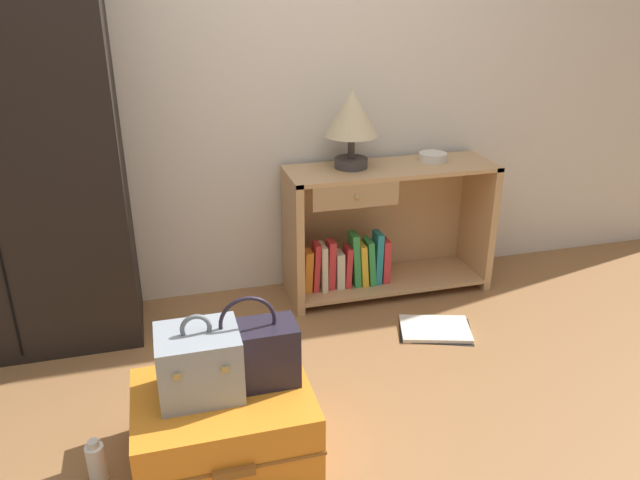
{
  "coord_description": "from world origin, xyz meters",
  "views": [
    {
      "loc": [
        -0.44,
        -1.62,
        1.61
      ],
      "look_at": [
        0.22,
        0.76,
        0.55
      ],
      "focal_mm": 34.77,
      "sensor_mm": 36.0,
      "label": 1
    }
  ],
  "objects_px": {
    "table_lamp": "(352,117)",
    "train_case": "(199,363)",
    "bowl": "(433,157)",
    "open_book_on_floor": "(435,329)",
    "bottle": "(96,462)",
    "handbag": "(249,354)",
    "suitcase_large": "(224,424)",
    "bookshelf": "(379,231)"
  },
  "relations": [
    {
      "from": "bottle",
      "to": "suitcase_large",
      "type": "bearing_deg",
      "value": 1.22
    },
    {
      "from": "bowl",
      "to": "handbag",
      "type": "relative_size",
      "value": 0.42
    },
    {
      "from": "bookshelf",
      "to": "open_book_on_floor",
      "type": "distance_m",
      "value": 0.62
    },
    {
      "from": "bowl",
      "to": "open_book_on_floor",
      "type": "relative_size",
      "value": 0.35
    },
    {
      "from": "suitcase_large",
      "to": "train_case",
      "type": "xyz_separation_m",
      "value": [
        -0.07,
        0.03,
        0.26
      ]
    },
    {
      "from": "bottle",
      "to": "bookshelf",
      "type": "bearing_deg",
      "value": 37.54
    },
    {
      "from": "bottle",
      "to": "handbag",
      "type": "bearing_deg",
      "value": 4.51
    },
    {
      "from": "bottle",
      "to": "bowl",
      "type": "bearing_deg",
      "value": 33.03
    },
    {
      "from": "table_lamp",
      "to": "bowl",
      "type": "bearing_deg",
      "value": 0.14
    },
    {
      "from": "suitcase_large",
      "to": "train_case",
      "type": "relative_size",
      "value": 2.03
    },
    {
      "from": "bookshelf",
      "to": "train_case",
      "type": "height_order",
      "value": "bookshelf"
    },
    {
      "from": "bottle",
      "to": "open_book_on_floor",
      "type": "xyz_separation_m",
      "value": [
        1.54,
        0.59,
        -0.07
      ]
    },
    {
      "from": "table_lamp",
      "to": "train_case",
      "type": "bearing_deg",
      "value": -129.49
    },
    {
      "from": "bowl",
      "to": "bottle",
      "type": "height_order",
      "value": "bowl"
    },
    {
      "from": "bookshelf",
      "to": "handbag",
      "type": "bearing_deg",
      "value": -129.8
    },
    {
      "from": "bookshelf",
      "to": "bottle",
      "type": "xyz_separation_m",
      "value": [
        -1.43,
        -1.1,
        -0.27
      ]
    },
    {
      "from": "open_book_on_floor",
      "to": "train_case",
      "type": "bearing_deg",
      "value": -154.66
    },
    {
      "from": "table_lamp",
      "to": "handbag",
      "type": "height_order",
      "value": "table_lamp"
    },
    {
      "from": "train_case",
      "to": "bottle",
      "type": "xyz_separation_m",
      "value": [
        -0.37,
        -0.04,
        -0.31
      ]
    },
    {
      "from": "table_lamp",
      "to": "suitcase_large",
      "type": "height_order",
      "value": "table_lamp"
    },
    {
      "from": "suitcase_large",
      "to": "bowl",
      "type": "bearing_deg",
      "value": 40.94
    },
    {
      "from": "table_lamp",
      "to": "suitcase_large",
      "type": "bearing_deg",
      "value": -126.59
    },
    {
      "from": "handbag",
      "to": "bottle",
      "type": "xyz_separation_m",
      "value": [
        -0.55,
        -0.04,
        -0.31
      ]
    },
    {
      "from": "suitcase_large",
      "to": "handbag",
      "type": "relative_size",
      "value": 1.8
    },
    {
      "from": "suitcase_large",
      "to": "open_book_on_floor",
      "type": "bearing_deg",
      "value": 27.82
    },
    {
      "from": "train_case",
      "to": "open_book_on_floor",
      "type": "xyz_separation_m",
      "value": [
        1.17,
        0.55,
        -0.38
      ]
    },
    {
      "from": "bookshelf",
      "to": "table_lamp",
      "type": "xyz_separation_m",
      "value": [
        -0.16,
        0.02,
        0.62
      ]
    },
    {
      "from": "handbag",
      "to": "open_book_on_floor",
      "type": "xyz_separation_m",
      "value": [
        0.99,
        0.55,
        -0.38
      ]
    },
    {
      "from": "bookshelf",
      "to": "bowl",
      "type": "height_order",
      "value": "bowl"
    },
    {
      "from": "suitcase_large",
      "to": "handbag",
      "type": "xyz_separation_m",
      "value": [
        0.11,
        0.03,
        0.25
      ]
    },
    {
      "from": "table_lamp",
      "to": "handbag",
      "type": "relative_size",
      "value": 1.14
    },
    {
      "from": "train_case",
      "to": "bookshelf",
      "type": "bearing_deg",
      "value": 45.19
    },
    {
      "from": "train_case",
      "to": "suitcase_large",
      "type": "bearing_deg",
      "value": -22.24
    },
    {
      "from": "open_book_on_floor",
      "to": "table_lamp",
      "type": "bearing_deg",
      "value": 117.93
    },
    {
      "from": "train_case",
      "to": "table_lamp",
      "type": "bearing_deg",
      "value": 50.51
    },
    {
      "from": "train_case",
      "to": "open_book_on_floor",
      "type": "distance_m",
      "value": 1.35
    },
    {
      "from": "bowl",
      "to": "train_case",
      "type": "height_order",
      "value": "bowl"
    },
    {
      "from": "handbag",
      "to": "bottle",
      "type": "bearing_deg",
      "value": -175.49
    },
    {
      "from": "bookshelf",
      "to": "open_book_on_floor",
      "type": "height_order",
      "value": "bookshelf"
    },
    {
      "from": "bowl",
      "to": "bottle",
      "type": "bearing_deg",
      "value": -146.97
    },
    {
      "from": "bowl",
      "to": "open_book_on_floor",
      "type": "xyz_separation_m",
      "value": [
        -0.18,
        -0.53,
        -0.72
      ]
    },
    {
      "from": "bookshelf",
      "to": "table_lamp",
      "type": "bearing_deg",
      "value": 172.79
    }
  ]
}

